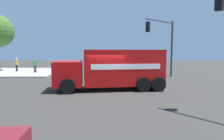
% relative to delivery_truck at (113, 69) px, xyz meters
% --- Properties ---
extents(ground_plane, '(100.00, 100.00, 0.00)m').
position_rel_delivery_truck_xyz_m(ground_plane, '(0.49, -0.46, -1.48)').
color(ground_plane, '#33302D').
extents(sidewalk_corner_near, '(10.80, 10.80, 0.14)m').
position_rel_delivery_truck_xyz_m(sidewalk_corner_near, '(-11.44, -12.39, -1.41)').
color(sidewalk_corner_near, '#9E998E').
rests_on(sidewalk_corner_near, ground).
extents(delivery_truck, '(3.54, 7.84, 2.85)m').
position_rel_delivery_truck_xyz_m(delivery_truck, '(0.00, 0.00, 0.00)').
color(delivery_truck, red).
rests_on(delivery_truck, ground).
extents(traffic_light_secondary, '(2.86, 3.59, 6.04)m').
position_rel_delivery_truck_xyz_m(traffic_light_secondary, '(-5.96, 5.44, 2.50)').
color(traffic_light_secondary, '#38383D').
rests_on(traffic_light_secondary, ground).
extents(pedestrian_near_corner, '(0.36, 0.47, 1.75)m').
position_rel_delivery_truck_xyz_m(pedestrian_near_corner, '(-11.60, -12.69, -0.34)').
color(pedestrian_near_corner, black).
rests_on(pedestrian_near_corner, sidewalk_corner_near).
extents(pedestrian_crossing, '(0.29, 0.52, 1.64)m').
position_rel_delivery_truck_xyz_m(pedestrian_crossing, '(-9.99, -9.59, -0.41)').
color(pedestrian_crossing, black).
rests_on(pedestrian_crossing, sidewalk_corner_near).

